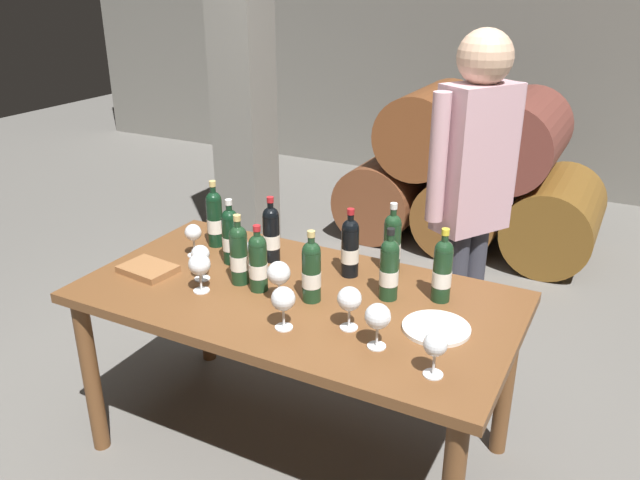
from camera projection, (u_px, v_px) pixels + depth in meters
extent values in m
plane|color=#66635E|center=(299.00, 447.00, 2.79)|extent=(14.00, 14.00, 0.00)
cube|color=slate|center=(529.00, 33.00, 5.67)|extent=(10.00, 0.24, 2.80)
cylinder|color=brown|center=(390.00, 192.00, 5.07)|extent=(0.60, 0.90, 0.60)
cylinder|color=brown|center=(468.00, 204.00, 4.80)|extent=(0.60, 0.90, 0.60)
cylinder|color=brown|center=(555.00, 218.00, 4.53)|extent=(0.60, 0.90, 0.60)
cylinder|color=brown|center=(433.00, 128.00, 4.72)|extent=(0.60, 0.90, 0.60)
cylinder|color=brown|center=(520.00, 138.00, 4.45)|extent=(0.60, 0.90, 0.60)
cube|color=slate|center=(243.00, 74.00, 4.14)|extent=(0.32, 0.32, 2.60)
cube|color=brown|center=(296.00, 298.00, 2.50)|extent=(1.70, 0.90, 0.04)
cylinder|color=brown|center=(91.00, 377.00, 2.66)|extent=(0.07, 0.07, 0.72)
cylinder|color=brown|center=(205.00, 298.00, 3.30)|extent=(0.07, 0.07, 0.72)
cylinder|color=brown|center=(506.00, 380.00, 2.64)|extent=(0.07, 0.07, 0.72)
cylinder|color=#19381E|center=(442.00, 276.00, 2.41)|extent=(0.07, 0.07, 0.21)
sphere|color=#19381E|center=(444.00, 249.00, 2.36)|extent=(0.07, 0.07, 0.07)
cylinder|color=#19381E|center=(445.00, 243.00, 2.35)|extent=(0.03, 0.03, 0.06)
cylinder|color=gold|center=(446.00, 232.00, 2.34)|extent=(0.03, 0.03, 0.02)
cylinder|color=silver|center=(442.00, 278.00, 2.41)|extent=(0.07, 0.07, 0.06)
cylinder|color=black|center=(231.00, 241.00, 2.72)|extent=(0.07, 0.07, 0.20)
sphere|color=black|center=(229.00, 217.00, 2.68)|extent=(0.07, 0.07, 0.07)
cylinder|color=black|center=(229.00, 212.00, 2.67)|extent=(0.03, 0.03, 0.06)
cylinder|color=silver|center=(229.00, 202.00, 2.65)|extent=(0.03, 0.03, 0.02)
cylinder|color=silver|center=(231.00, 243.00, 2.73)|extent=(0.07, 0.07, 0.06)
cylinder|color=black|center=(350.00, 252.00, 2.60)|extent=(0.07, 0.07, 0.20)
sphere|color=black|center=(350.00, 228.00, 2.56)|extent=(0.07, 0.07, 0.07)
cylinder|color=black|center=(351.00, 222.00, 2.55)|extent=(0.03, 0.03, 0.06)
cylinder|color=#B21E23|center=(351.00, 212.00, 2.54)|extent=(0.03, 0.03, 0.02)
cylinder|color=silver|center=(350.00, 255.00, 2.61)|extent=(0.07, 0.07, 0.06)
cylinder|color=#19381E|center=(311.00, 277.00, 2.40)|extent=(0.07, 0.07, 0.20)
sphere|color=#19381E|center=(311.00, 251.00, 2.36)|extent=(0.07, 0.07, 0.07)
cylinder|color=#19381E|center=(311.00, 245.00, 2.35)|extent=(0.03, 0.03, 0.06)
cylinder|color=tan|center=(311.00, 234.00, 2.34)|extent=(0.03, 0.03, 0.02)
cylinder|color=silver|center=(311.00, 279.00, 2.41)|extent=(0.07, 0.07, 0.06)
cylinder|color=#19381E|center=(258.00, 268.00, 2.49)|extent=(0.07, 0.07, 0.19)
sphere|color=#19381E|center=(257.00, 244.00, 2.45)|extent=(0.07, 0.07, 0.07)
cylinder|color=#19381E|center=(257.00, 238.00, 2.44)|extent=(0.03, 0.03, 0.06)
cylinder|color=#B21E23|center=(257.00, 228.00, 2.42)|extent=(0.03, 0.03, 0.02)
cylinder|color=silver|center=(258.00, 270.00, 2.49)|extent=(0.07, 0.07, 0.06)
cylinder|color=#19381E|center=(239.00, 260.00, 2.54)|extent=(0.07, 0.07, 0.20)
sphere|color=#19381E|center=(238.00, 234.00, 2.50)|extent=(0.07, 0.07, 0.07)
cylinder|color=#19381E|center=(238.00, 228.00, 2.49)|extent=(0.03, 0.03, 0.06)
cylinder|color=tan|center=(237.00, 218.00, 2.47)|extent=(0.03, 0.03, 0.02)
cylinder|color=silver|center=(239.00, 262.00, 2.54)|extent=(0.07, 0.07, 0.06)
cylinder|color=#19381E|center=(389.00, 274.00, 2.42)|extent=(0.07, 0.07, 0.20)
sphere|color=#19381E|center=(390.00, 249.00, 2.38)|extent=(0.07, 0.07, 0.07)
cylinder|color=#19381E|center=(390.00, 242.00, 2.37)|extent=(0.03, 0.03, 0.06)
cylinder|color=black|center=(391.00, 231.00, 2.35)|extent=(0.03, 0.03, 0.02)
cylinder|color=silver|center=(389.00, 277.00, 2.42)|extent=(0.07, 0.07, 0.06)
cylinder|color=black|center=(271.00, 239.00, 2.74)|extent=(0.07, 0.07, 0.20)
sphere|color=black|center=(271.00, 215.00, 2.70)|extent=(0.07, 0.07, 0.07)
cylinder|color=black|center=(270.00, 209.00, 2.69)|extent=(0.03, 0.03, 0.06)
cylinder|color=#B21E23|center=(270.00, 200.00, 2.67)|extent=(0.03, 0.03, 0.02)
cylinder|color=silver|center=(271.00, 241.00, 2.74)|extent=(0.07, 0.07, 0.06)
cylinder|color=black|center=(215.00, 223.00, 2.89)|extent=(0.07, 0.07, 0.22)
sphere|color=black|center=(213.00, 199.00, 2.84)|extent=(0.07, 0.07, 0.07)
cylinder|color=black|center=(213.00, 194.00, 2.83)|extent=(0.03, 0.03, 0.07)
cylinder|color=tan|center=(212.00, 184.00, 2.82)|extent=(0.03, 0.03, 0.02)
cylinder|color=silver|center=(215.00, 225.00, 2.89)|extent=(0.07, 0.07, 0.06)
cylinder|color=#19381E|center=(392.00, 248.00, 2.64)|extent=(0.07, 0.07, 0.21)
sphere|color=#19381E|center=(393.00, 223.00, 2.59)|extent=(0.07, 0.07, 0.07)
cylinder|color=#19381E|center=(393.00, 217.00, 2.58)|extent=(0.03, 0.03, 0.07)
cylinder|color=silver|center=(394.00, 206.00, 2.56)|extent=(0.03, 0.03, 0.02)
cylinder|color=silver|center=(392.00, 250.00, 2.64)|extent=(0.07, 0.07, 0.06)
cylinder|color=white|center=(433.00, 374.00, 1.99)|extent=(0.06, 0.06, 0.00)
cylinder|color=white|center=(434.00, 363.00, 1.98)|extent=(0.01, 0.01, 0.07)
sphere|color=white|center=(435.00, 344.00, 1.95)|extent=(0.08, 0.08, 0.08)
cylinder|color=white|center=(377.00, 346.00, 2.14)|extent=(0.06, 0.06, 0.00)
cylinder|color=white|center=(377.00, 336.00, 2.12)|extent=(0.01, 0.01, 0.07)
sphere|color=white|center=(378.00, 316.00, 2.10)|extent=(0.09, 0.09, 0.09)
cylinder|color=white|center=(202.00, 279.00, 2.61)|extent=(0.06, 0.06, 0.00)
cylinder|color=white|center=(202.00, 270.00, 2.59)|extent=(0.01, 0.01, 0.07)
sphere|color=white|center=(200.00, 254.00, 2.56)|extent=(0.08, 0.08, 0.08)
cylinder|color=white|center=(195.00, 255.00, 2.82)|extent=(0.06, 0.06, 0.00)
cylinder|color=white|center=(194.00, 247.00, 2.81)|extent=(0.01, 0.01, 0.07)
sphere|color=white|center=(193.00, 232.00, 2.78)|extent=(0.07, 0.07, 0.07)
cylinder|color=white|center=(256.00, 271.00, 2.68)|extent=(0.06, 0.06, 0.00)
cylinder|color=white|center=(255.00, 262.00, 2.66)|extent=(0.01, 0.01, 0.07)
sphere|color=white|center=(255.00, 247.00, 2.63)|extent=(0.07, 0.07, 0.07)
cylinder|color=white|center=(202.00, 291.00, 2.51)|extent=(0.06, 0.06, 0.00)
cylinder|color=white|center=(201.00, 281.00, 2.49)|extent=(0.01, 0.01, 0.07)
sphere|color=white|center=(199.00, 264.00, 2.47)|extent=(0.09, 0.09, 0.09)
cylinder|color=white|center=(279.00, 300.00, 2.44)|extent=(0.06, 0.06, 0.00)
cylinder|color=white|center=(279.00, 291.00, 2.42)|extent=(0.01, 0.01, 0.07)
sphere|color=white|center=(279.00, 273.00, 2.39)|extent=(0.09, 0.09, 0.09)
cylinder|color=white|center=(349.00, 327.00, 2.25)|extent=(0.06, 0.06, 0.00)
cylinder|color=white|center=(349.00, 317.00, 2.24)|extent=(0.01, 0.01, 0.07)
sphere|color=white|center=(349.00, 299.00, 2.21)|extent=(0.09, 0.09, 0.09)
cylinder|color=white|center=(284.00, 327.00, 2.25)|extent=(0.06, 0.06, 0.00)
cylinder|color=white|center=(284.00, 317.00, 2.24)|extent=(0.01, 0.01, 0.07)
sphere|color=white|center=(283.00, 299.00, 2.21)|extent=(0.09, 0.09, 0.09)
cube|color=#936038|center=(148.00, 269.00, 2.66)|extent=(0.24, 0.18, 0.03)
cylinder|color=white|center=(436.00, 328.00, 2.24)|extent=(0.24, 0.24, 0.01)
cylinder|color=#383842|center=(469.00, 308.00, 3.06)|extent=(0.11, 0.11, 0.85)
cylinder|color=#383842|center=(451.00, 314.00, 3.01)|extent=(0.11, 0.11, 0.85)
cube|color=#CC9EA8|center=(475.00, 159.00, 2.75)|extent=(0.32, 0.37, 0.64)
cylinder|color=#CC9EA8|center=(511.00, 145.00, 2.83)|extent=(0.08, 0.08, 0.54)
cylinder|color=#CC9EA8|center=(438.00, 158.00, 2.64)|extent=(0.08, 0.08, 0.54)
sphere|color=tan|center=(485.00, 57.00, 2.58)|extent=(0.23, 0.23, 0.23)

